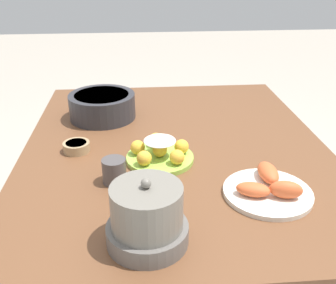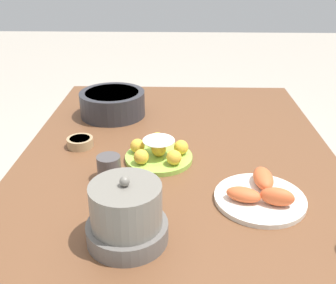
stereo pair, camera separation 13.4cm
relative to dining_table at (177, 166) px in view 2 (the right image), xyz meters
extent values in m
cylinder|color=brown|center=(0.61, -0.49, -0.29)|extent=(0.06, 0.06, 0.69)
cylinder|color=brown|center=(0.61, 0.49, -0.29)|extent=(0.06, 0.06, 0.69)
cube|color=brown|center=(0.00, 0.00, 0.07)|extent=(1.32, 1.07, 0.03)
cylinder|color=#99CC4C|center=(-0.11, 0.06, 0.09)|extent=(0.22, 0.22, 0.02)
sphere|color=yellow|center=(-0.03, 0.07, 0.12)|extent=(0.05, 0.05, 0.05)
sphere|color=yellow|center=(-0.09, 0.14, 0.12)|extent=(0.05, 0.05, 0.05)
sphere|color=yellow|center=(-0.16, 0.12, 0.12)|extent=(0.05, 0.05, 0.05)
sphere|color=yellow|center=(-0.17, 0.01, 0.12)|extent=(0.05, 0.05, 0.05)
sphere|color=yellow|center=(-0.09, -0.01, 0.12)|extent=(0.05, 0.05, 0.05)
ellipsoid|color=white|center=(-0.11, 0.06, 0.16)|extent=(0.11, 0.11, 0.02)
sphere|color=yellow|center=(-0.11, 0.06, 0.12)|extent=(0.05, 0.05, 0.05)
cylinder|color=#2D2D33|center=(0.28, 0.27, 0.13)|extent=(0.27, 0.27, 0.10)
cylinder|color=brown|center=(0.28, 0.27, 0.18)|extent=(0.22, 0.22, 0.01)
cylinder|color=tan|center=(-0.02, 0.35, 0.10)|extent=(0.09, 0.09, 0.03)
cylinder|color=#9E4C1E|center=(-0.02, 0.35, 0.11)|extent=(0.07, 0.07, 0.01)
cylinder|color=silver|center=(-0.34, -0.23, 0.09)|extent=(0.25, 0.25, 0.01)
ellipsoid|color=#E06033|center=(-0.28, -0.25, 0.12)|extent=(0.11, 0.06, 0.04)
ellipsoid|color=#E06033|center=(-0.36, -0.18, 0.12)|extent=(0.08, 0.11, 0.04)
ellipsoid|color=#E06033|center=(-0.37, -0.27, 0.12)|extent=(0.07, 0.10, 0.05)
cylinder|color=#4C4747|center=(-0.23, 0.21, 0.12)|extent=(0.07, 0.07, 0.08)
cylinder|color=#66605B|center=(-0.51, 0.12, 0.11)|extent=(0.20, 0.20, 0.05)
cylinder|color=slate|center=(-0.51, 0.12, 0.18)|extent=(0.17, 0.17, 0.10)
sphere|color=slate|center=(-0.51, 0.12, 0.25)|extent=(0.02, 0.02, 0.02)
camera|label=1|loc=(-1.25, 0.13, 0.71)|focal=42.00mm
camera|label=2|loc=(-1.25, 0.00, 0.71)|focal=42.00mm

